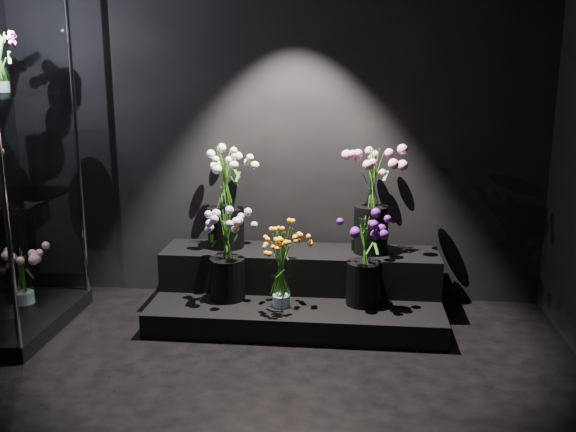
# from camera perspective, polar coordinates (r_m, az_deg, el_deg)

# --- Properties ---
(wall_back) EXTENTS (4.00, 0.00, 4.00)m
(wall_back) POSITION_cam_1_polar(r_m,az_deg,el_deg) (4.78, -1.31, 9.05)
(wall_back) COLOR black
(wall_back) RESTS_ON floor
(display_riser) EXTENTS (1.99, 0.89, 0.44)m
(display_riser) POSITION_cam_1_polar(r_m,az_deg,el_deg) (4.62, 0.94, -6.57)
(display_riser) COLOR black
(display_riser) RESTS_ON floor
(display_case) EXTENTS (0.63, 1.05, 2.31)m
(display_case) POSITION_cam_1_polar(r_m,az_deg,el_deg) (4.53, -24.18, 4.50)
(display_case) COLOR black
(display_case) RESTS_ON floor
(bouquet_orange_bells) EXTENTS (0.37, 0.37, 0.55)m
(bouquet_orange_bells) POSITION_cam_1_polar(r_m,az_deg,el_deg) (4.28, -0.63, -4.44)
(bouquet_orange_bells) COLOR white
(bouquet_orange_bells) RESTS_ON display_riser
(bouquet_lilac) EXTENTS (0.40, 0.40, 0.63)m
(bouquet_lilac) POSITION_cam_1_polar(r_m,az_deg,el_deg) (4.41, -5.47, -2.92)
(bouquet_lilac) COLOR black
(bouquet_lilac) RESTS_ON display_riser
(bouquet_purple) EXTENTS (0.37, 0.37, 0.61)m
(bouquet_purple) POSITION_cam_1_polar(r_m,az_deg,el_deg) (4.33, 6.82, -3.59)
(bouquet_purple) COLOR black
(bouquet_purple) RESTS_ON display_riser
(bouquet_cream_roses) EXTENTS (0.41, 0.41, 0.74)m
(bouquet_cream_roses) POSITION_cam_1_polar(r_m,az_deg,el_deg) (4.67, -5.61, 2.15)
(bouquet_cream_roses) COLOR black
(bouquet_cream_roses) RESTS_ON display_riser
(bouquet_pink_roses) EXTENTS (0.41, 0.41, 0.75)m
(bouquet_pink_roses) POSITION_cam_1_polar(r_m,az_deg,el_deg) (4.54, 7.47, 2.02)
(bouquet_pink_roses) COLOR black
(bouquet_pink_roses) RESTS_ON display_riser
(bouquet_case_base_pink) EXTENTS (0.36, 0.36, 0.43)m
(bouquet_case_base_pink) POSITION_cam_1_polar(r_m,az_deg,el_deg) (4.88, -22.61, -4.67)
(bouquet_case_base_pink) COLOR white
(bouquet_case_base_pink) RESTS_ON display_case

